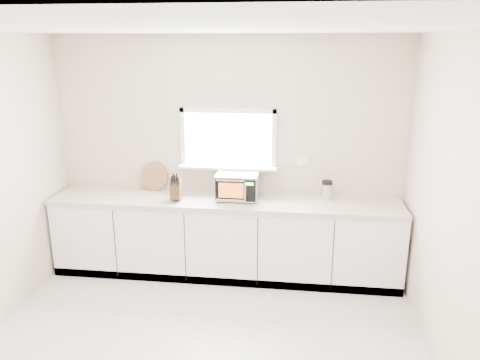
# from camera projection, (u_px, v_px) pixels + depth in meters

# --- Properties ---
(back_wall) EXTENTS (4.00, 0.17, 2.70)m
(back_wall) POSITION_uv_depth(u_px,v_px,m) (228.00, 155.00, 5.39)
(back_wall) COLOR beige
(back_wall) RESTS_ON ground
(cabinets) EXTENTS (3.92, 0.60, 0.88)m
(cabinets) POSITION_uv_depth(u_px,v_px,m) (225.00, 239.00, 5.37)
(cabinets) COLOR white
(cabinets) RESTS_ON ground
(countertop) EXTENTS (3.92, 0.64, 0.04)m
(countertop) POSITION_uv_depth(u_px,v_px,m) (225.00, 201.00, 5.23)
(countertop) COLOR beige
(countertop) RESTS_ON cabinets
(microwave) EXTENTS (0.46, 0.39, 0.30)m
(microwave) POSITION_uv_depth(u_px,v_px,m) (237.00, 186.00, 5.21)
(microwave) COLOR black
(microwave) RESTS_ON countertop
(knife_block) EXTENTS (0.12, 0.23, 0.32)m
(knife_block) POSITION_uv_depth(u_px,v_px,m) (176.00, 188.00, 5.16)
(knife_block) COLOR #3F2D16
(knife_block) RESTS_ON countertop
(cutting_board) EXTENTS (0.33, 0.08, 0.33)m
(cutting_board) POSITION_uv_depth(u_px,v_px,m) (154.00, 177.00, 5.52)
(cutting_board) COLOR olive
(cutting_board) RESTS_ON countertop
(coffee_grinder) EXTENTS (0.13, 0.13, 0.21)m
(coffee_grinder) POSITION_uv_depth(u_px,v_px,m) (327.00, 190.00, 5.22)
(coffee_grinder) COLOR #B3B6BA
(coffee_grinder) RESTS_ON countertop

